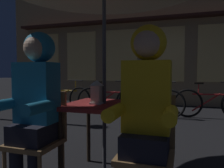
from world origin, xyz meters
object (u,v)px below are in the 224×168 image
bicycle_second (109,100)px  bicycle_third (150,101)px  cafe_table (104,114)px  lantern (97,91)px  chair_left (40,134)px  person_right_hooded (146,100)px  bicycle_fourth (212,103)px  person_left_hooded (35,95)px  chair_right (147,145)px  bicycle_nearest (64,98)px

bicycle_second → bicycle_third: size_ratio=1.02×
cafe_table → lantern: size_ratio=3.20×
chair_left → bicycle_second: size_ratio=0.52×
lantern → chair_left: bearing=-143.5°
cafe_table → person_right_hooded: bearing=-41.6°
cafe_table → bicycle_fourth: (1.35, 3.33, -0.29)m
person_left_hooded → person_right_hooded: size_ratio=1.00×
lantern → bicycle_second: 3.38m
chair_right → bicycle_second: bearing=113.1°
cafe_table → chair_left: bearing=-142.5°
bicycle_fourth → person_left_hooded: bearing=-116.0°
bicycle_second → chair_right: bearing=-66.9°
bicycle_nearest → cafe_table: bearing=-54.0°
cafe_table → person_left_hooded: 0.67m
lantern → chair_right: lantern is taller
chair_right → person_left_hooded: size_ratio=0.62×
chair_right → bicycle_nearest: size_ratio=0.52×
chair_right → person_right_hooded: person_right_hooded is taller
bicycle_second → bicycle_fourth: bearing=4.4°
person_right_hooded → bicycle_fourth: bearing=76.9°
chair_right → bicycle_nearest: (-2.84, 3.62, -0.14)m
person_right_hooded → cafe_table: bearing=138.4°
bicycle_nearest → bicycle_fourth: 3.71m
lantern → bicycle_third: size_ratio=0.14×
bicycle_nearest → bicycle_second: 1.34m
chair_left → chair_right: same height
bicycle_fourth → bicycle_third: bearing=-174.9°
chair_right → person_left_hooded: person_left_hooded is taller
bicycle_second → lantern: bearing=-73.3°
bicycle_fourth → bicycle_second: bearing=-175.6°
person_left_hooded → bicycle_second: 3.64m
chair_left → cafe_table: bearing=37.5°
lantern → bicycle_fourth: lantern is taller
cafe_table → lantern: 0.24m
chair_right → bicycle_fourth: size_ratio=0.52×
chair_left → person_right_hooded: size_ratio=0.62×
cafe_table → bicycle_third: (-0.02, 3.20, -0.29)m
cafe_table → bicycle_nearest: size_ratio=0.44×
chair_left → bicycle_third: size_ratio=0.53×
chair_left → person_right_hooded: (0.96, -0.06, 0.36)m
chair_left → bicycle_fourth: (1.83, 3.70, -0.14)m
bicycle_nearest → lantern: bearing=-55.1°
bicycle_nearest → bicycle_second: size_ratio=1.00×
bicycle_fourth → person_right_hooded: bearing=-103.1°
person_right_hooded → bicycle_nearest: (-2.84, 3.67, -0.50)m
chair_right → bicycle_third: chair_right is taller
lantern → person_left_hooded: size_ratio=0.17×
person_left_hooded → cafe_table: bearing=41.6°
lantern → bicycle_nearest: size_ratio=0.14×
person_right_hooded → chair_left: bearing=176.6°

